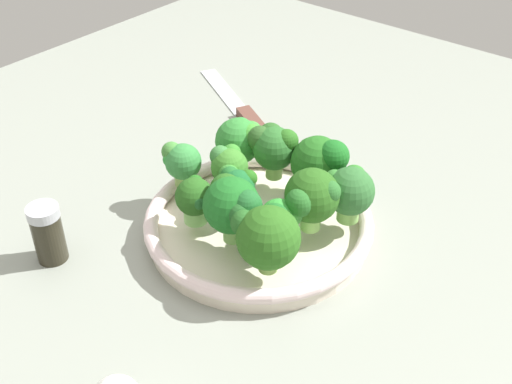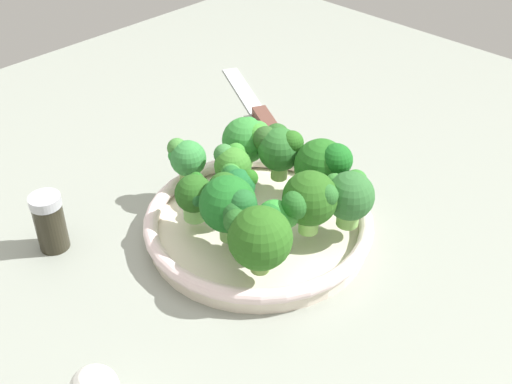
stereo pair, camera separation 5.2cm
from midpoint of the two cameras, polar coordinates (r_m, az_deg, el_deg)
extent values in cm
cube|color=gray|center=(81.17, 3.72, -3.37)|extent=(130.00, 130.00, 2.50)
cylinder|color=silver|center=(78.13, 1.90, -3.27)|extent=(26.09, 26.09, 1.41)
torus|color=silver|center=(77.15, 1.92, -2.37)|extent=(27.18, 27.18, 1.72)
cylinder|color=#92BD64|center=(82.00, 3.85, 1.94)|extent=(2.12, 2.12, 2.41)
sphere|color=#2B6929|center=(80.37, 3.93, 3.71)|extent=(5.48, 5.48, 5.48)
sphere|color=#2C5823|center=(80.49, 2.71, 4.62)|extent=(3.25, 3.25, 3.25)
sphere|color=#285A22|center=(81.18, 3.67, 4.85)|extent=(3.26, 3.26, 3.26)
sphere|color=#28641C|center=(79.43, 5.02, 4.30)|extent=(2.96, 2.96, 2.96)
cylinder|color=#7BB355|center=(76.48, 0.39, -0.94)|extent=(2.42, 2.42, 2.08)
sphere|color=#1A622B|center=(75.09, 0.40, 0.49)|extent=(4.03, 4.03, 4.03)
sphere|color=#25671A|center=(75.04, 1.40, 1.18)|extent=(2.06, 2.06, 2.06)
sphere|color=#1B6426|center=(73.40, -0.08, 0.55)|extent=(2.37, 2.37, 2.37)
sphere|color=#1F6226|center=(75.60, -0.22, 1.46)|extent=(2.32, 2.32, 2.32)
cylinder|color=#85B453|center=(68.44, 2.54, -6.20)|extent=(2.07, 2.07, 2.11)
sphere|color=#2A611B|center=(66.31, 2.61, -4.11)|extent=(6.76, 6.76, 6.76)
sphere|color=#245B20|center=(66.66, 0.52, -2.71)|extent=(2.78, 2.78, 2.78)
sphere|color=#1C6121|center=(66.96, 3.25, -2.37)|extent=(3.08, 3.08, 3.08)
sphere|color=#1A641D|center=(67.50, 3.02, -2.48)|extent=(3.13, 3.13, 3.13)
cylinder|color=#9BCC71|center=(84.42, 0.81, 2.88)|extent=(1.97, 1.97, 1.79)
sphere|color=#318433|center=(82.92, 0.83, 4.51)|extent=(5.94, 5.94, 5.94)
sphere|color=green|center=(83.13, 1.95, 5.15)|extent=(3.14, 3.14, 3.14)
sphere|color=#3D922E|center=(81.84, 1.91, 4.76)|extent=(3.52, 3.52, 3.52)
sphere|color=green|center=(84.22, 1.12, 5.59)|extent=(2.92, 2.92, 2.92)
cylinder|color=#7BC14F|center=(80.18, 7.45, 0.49)|extent=(2.36, 2.36, 1.67)
sphere|color=#24661E|center=(78.51, 7.61, 2.26)|extent=(6.57, 6.57, 6.57)
sphere|color=#27612B|center=(79.95, 7.89, 3.44)|extent=(2.95, 2.95, 2.95)
sphere|color=#2B6626|center=(79.78, 8.49, 3.09)|extent=(3.00, 3.00, 3.00)
sphere|color=#19651E|center=(76.91, 8.97, 2.76)|extent=(3.94, 3.94, 3.94)
cylinder|color=#86B457|center=(81.65, -4.06, 1.51)|extent=(2.48, 2.48, 1.80)
sphere|color=#36863D|center=(80.34, -4.13, 2.91)|extent=(4.53, 4.53, 4.53)
sphere|color=#418337|center=(80.56, -5.10, 3.83)|extent=(2.49, 2.49, 2.49)
sphere|color=green|center=(80.43, -5.23, 3.15)|extent=(1.92, 1.92, 1.92)
cylinder|color=#93D767|center=(73.67, 6.65, -2.66)|extent=(2.29, 2.29, 2.53)
sphere|color=#285E1B|center=(71.68, 6.83, -0.61)|extent=(6.21, 6.21, 6.21)
sphere|color=#276725|center=(69.82, 5.65, -1.16)|extent=(3.21, 3.21, 3.21)
sphere|color=#1D5F1C|center=(69.98, 5.77, -1.19)|extent=(2.53, 2.53, 2.53)
sphere|color=#296628|center=(70.42, 8.32, -0.35)|extent=(2.56, 2.56, 2.56)
cylinder|color=#88C760|center=(75.39, 10.00, -2.17)|extent=(2.58, 2.58, 2.16)
sphere|color=#2E682F|center=(73.67, 10.23, -0.39)|extent=(5.61, 5.61, 5.61)
sphere|color=#2F7829|center=(75.26, 10.66, 0.86)|extent=(2.82, 2.82, 2.82)
sphere|color=#33792E|center=(73.74, 8.91, 0.70)|extent=(2.35, 2.35, 2.35)
cylinder|color=#7FBF5F|center=(72.15, -0.36, -3.26)|extent=(2.06, 2.06, 2.67)
sphere|color=#1D6822|center=(70.06, -0.37, -1.11)|extent=(6.31, 6.31, 6.31)
sphere|color=#245C1B|center=(71.80, -0.76, 0.28)|extent=(3.66, 3.66, 3.66)
sphere|color=#1E6028|center=(68.16, 0.95, -1.14)|extent=(3.26, 3.26, 3.26)
sphere|color=#205822|center=(67.82, 0.32, -1.92)|extent=(2.82, 2.82, 2.82)
cylinder|color=#83CC69|center=(75.40, -3.40, -1.69)|extent=(2.75, 2.75, 1.97)
sphere|color=#255A1B|center=(73.94, -3.47, -0.19)|extent=(4.44, 4.44, 4.44)
sphere|color=#1F621A|center=(74.98, -3.31, 1.04)|extent=(1.83, 1.83, 1.83)
sphere|color=#1F5826|center=(72.61, -3.16, -0.68)|extent=(1.78, 1.78, 1.78)
cylinder|color=#94C85B|center=(72.06, 3.67, -3.83)|extent=(1.95, 1.95, 1.85)
sphere|color=green|center=(70.62, 3.74, -2.40)|extent=(4.23, 4.23, 4.23)
sphere|color=#3E8F42|center=(69.33, 3.06, -2.36)|extent=(1.80, 1.80, 1.80)
sphere|color=green|center=(70.91, 4.83, -1.68)|extent=(1.71, 1.71, 1.71)
sphere|color=#3A8A34|center=(70.18, 5.00, -2.34)|extent=(2.10, 2.10, 2.10)
cylinder|color=#96CB60|center=(79.66, -0.15, 0.75)|extent=(2.77, 2.77, 2.08)
sphere|color=#3B7F2A|center=(78.24, -0.15, 2.26)|extent=(4.54, 4.54, 4.54)
sphere|color=#36862B|center=(78.99, 0.12, 3.45)|extent=(2.34, 2.34, 2.34)
sphere|color=#36832F|center=(76.61, -0.27, 1.65)|extent=(2.50, 2.50, 2.50)
sphere|color=#397C39|center=(78.36, -0.92, 3.27)|extent=(2.58, 2.58, 2.58)
cube|color=silver|center=(109.89, 0.23, 8.93)|extent=(10.36, 16.20, 0.40)
cube|color=brown|center=(98.57, 2.58, 5.86)|extent=(6.49, 9.49, 1.50)
cylinder|color=#2C281C|center=(77.63, -15.73, -2.97)|extent=(3.45, 3.45, 6.03)
cylinder|color=#B7B9C2|center=(75.49, -16.17, -0.83)|extent=(3.63, 3.63, 1.21)
camera|label=1|loc=(0.03, -88.02, 1.44)|focal=45.66mm
camera|label=2|loc=(0.03, 91.98, -1.44)|focal=45.66mm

